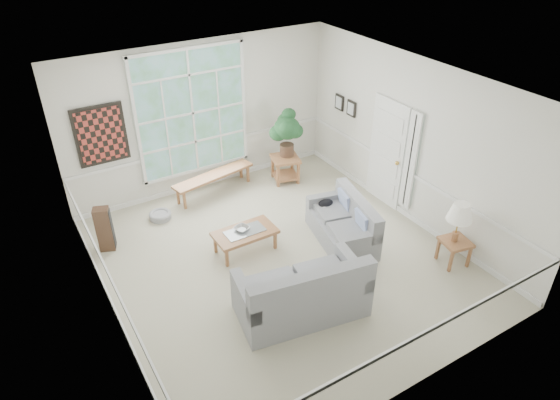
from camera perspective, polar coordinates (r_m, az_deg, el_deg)
The scene contains 24 objects.
floor at distance 8.46m, azimuth 0.12°, elevation -6.88°, with size 5.50×6.00×0.01m, color #AFAA91.
ceiling at distance 6.98m, azimuth 0.15°, elevation 12.72°, with size 5.50×6.00×0.02m, color white.
wall_back at distance 10.03m, azimuth -8.92°, elevation 9.31°, with size 5.50×0.02×3.00m, color silver.
wall_front at distance 5.75m, azimuth 16.15°, elevation -10.98°, with size 5.50×0.02×3.00m, color silver.
wall_left at distance 6.82m, azimuth -20.06°, elevation -4.12°, with size 0.02×6.00×3.00m, color silver.
wall_right at distance 9.18m, azimuth 15.06°, elevation 6.37°, with size 0.02×6.00×3.00m, color silver.
window_back at distance 9.87m, azimuth -9.97°, elevation 9.78°, with size 2.30×0.08×2.40m, color white.
entry_door at distance 9.72m, azimuth 12.08°, elevation 5.29°, with size 0.08×0.90×2.10m, color white.
door_sidelight at distance 9.28m, azimuth 14.72°, elevation 4.30°, with size 0.08×0.26×1.90m, color white.
wall_art at distance 9.46m, azimuth -19.78°, elevation 6.99°, with size 0.90×0.06×1.10m, color maroon.
wall_frame_near at distance 10.30m, azimuth 8.12°, elevation 10.30°, with size 0.04×0.26×0.32m, color black.
wall_frame_far at distance 10.59m, azimuth 6.76°, elevation 11.01°, with size 0.04×0.26×0.32m, color black.
loveseat_right at distance 8.73m, azimuth 7.11°, elevation -2.42°, with size 0.78×1.51×0.81m, color gray.
loveseat_front at distance 7.23m, azimuth 2.45°, elevation -9.67°, with size 1.84×0.95×0.99m, color gray.
coffee_table at distance 8.57m, azimuth -3.99°, elevation -4.68°, with size 1.06×0.58×0.39m, color #935D38.
pewter_bowl at distance 8.47m, azimuth -4.38°, elevation -3.25°, with size 0.29×0.29×0.07m, color #949499.
window_bench at distance 10.25m, azimuth -7.54°, elevation 1.87°, with size 1.77×0.35×0.41m, color #935D38.
end_table at distance 10.57m, azimuth 0.61°, elevation 3.57°, with size 0.55×0.55×0.55m, color #935D38.
houseplant at distance 10.31m, azimuth 0.80°, elevation 7.63°, with size 0.59×0.59×1.01m, color #1D4A25, non-canonical shape.
side_table at distance 8.75m, azimuth 19.21°, elevation -5.60°, with size 0.44×0.44×0.45m, color #935D38.
table_lamp at distance 8.43m, azimuth 19.68°, elevation -2.45°, with size 0.40×0.40×0.70m, color white, non-canonical shape.
pet_bed at distance 9.70m, azimuth -13.53°, elevation -1.72°, with size 0.42×0.42×0.12m, color gray.
floor_speaker at distance 8.97m, azimuth -19.42°, elevation -3.15°, with size 0.26×0.20×0.82m, color #432D1F.
cat at distance 9.05m, azimuth 5.25°, elevation -0.32°, with size 0.29×0.21×0.14m, color black.
Camera 1 is at (-3.42, -5.63, 5.30)m, focal length 32.00 mm.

